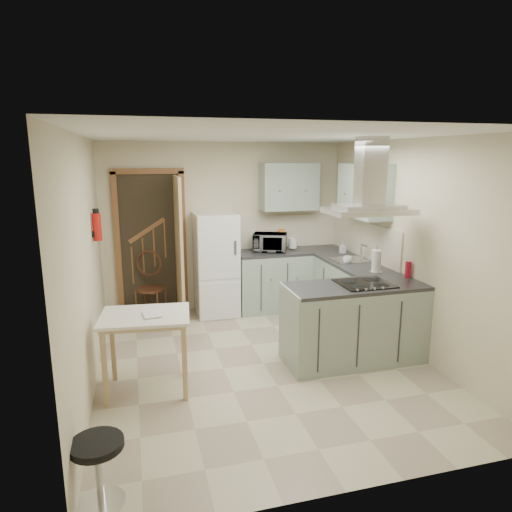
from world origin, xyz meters
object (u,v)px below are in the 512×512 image
object	(u,v)px
drop_leaf_table	(147,353)
bentwood_chair	(151,289)
peninsula	(355,323)
stool	(99,472)
extractor_hood	(368,211)
fridge	(216,264)
microwave	(270,242)

from	to	relation	value
drop_leaf_table	bentwood_chair	xyz separation A→B (m)	(0.12, 2.08, 0.05)
peninsula	stool	world-z (taller)	peninsula
peninsula	extractor_hood	size ratio (longest dim) A/B	1.72
fridge	extractor_hood	xyz separation A→B (m)	(1.32, -1.98, 0.97)
fridge	bentwood_chair	xyz separation A→B (m)	(-0.95, 0.02, -0.30)
drop_leaf_table	stool	xyz separation A→B (m)	(-0.37, -1.49, -0.16)
peninsula	microwave	bearing A→B (deg)	101.32
fridge	bentwood_chair	size ratio (longest dim) A/B	1.68
drop_leaf_table	extractor_hood	bearing A→B (deg)	8.31
fridge	extractor_hood	distance (m)	2.57
peninsula	stool	distance (m)	3.11
extractor_hood	bentwood_chair	bearing A→B (deg)	138.67
bentwood_chair	microwave	world-z (taller)	microwave
fridge	bentwood_chair	world-z (taller)	fridge
drop_leaf_table	stool	world-z (taller)	drop_leaf_table
peninsula	extractor_hood	bearing A→B (deg)	0.00
extractor_hood	microwave	distance (m)	2.17
peninsula	extractor_hood	xyz separation A→B (m)	(0.10, 0.00, 1.27)
drop_leaf_table	microwave	distance (m)	2.89
extractor_hood	peninsula	bearing A→B (deg)	180.00
bentwood_chair	microwave	size ratio (longest dim) A/B	1.84
drop_leaf_table	fridge	bearing A→B (deg)	68.85
stool	microwave	bearing A→B (deg)	57.53
peninsula	bentwood_chair	size ratio (longest dim) A/B	1.74
extractor_hood	microwave	world-z (taller)	extractor_hood
fridge	bentwood_chair	distance (m)	1.00
extractor_hood	drop_leaf_table	size ratio (longest dim) A/B	1.06
drop_leaf_table	bentwood_chair	size ratio (longest dim) A/B	0.95
bentwood_chair	microwave	xyz separation A→B (m)	(1.77, -0.00, 0.59)
drop_leaf_table	stool	bearing A→B (deg)	-97.74
bentwood_chair	stool	xyz separation A→B (m)	(-0.50, -3.57, -0.21)
microwave	fridge	bearing A→B (deg)	-156.69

